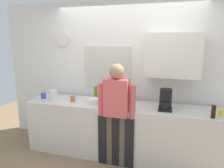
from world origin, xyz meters
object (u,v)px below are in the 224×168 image
(bottle_amber_beer, at_px, (134,95))
(person_at_sink, at_px, (116,107))
(bottle_olive_oil, at_px, (96,93))
(mixing_bowl, at_px, (93,101))
(cup_terracotta_mug, at_px, (73,99))
(potted_plant, at_px, (112,93))
(cup_yellow_cup, at_px, (220,113))
(coffee_maker, at_px, (166,100))
(bottle_dark_sauce, at_px, (213,112))
(storage_canister, at_px, (53,95))
(cup_blue_mug, at_px, (43,96))

(bottle_amber_beer, bearing_deg, person_at_sink, -107.48)
(bottle_olive_oil, bearing_deg, mixing_bowl, -82.58)
(cup_terracotta_mug, distance_m, person_at_sink, 0.88)
(potted_plant, bearing_deg, bottle_amber_beer, 8.81)
(bottle_olive_oil, relative_size, cup_yellow_cup, 2.94)
(cup_yellow_cup, height_order, mixing_bowl, cup_yellow_cup)
(coffee_maker, distance_m, cup_yellow_cup, 0.76)
(potted_plant, bearing_deg, bottle_dark_sauce, -14.31)
(potted_plant, bearing_deg, cup_terracotta_mug, -160.69)
(cup_yellow_cup, relative_size, cup_terracotta_mug, 0.92)
(bottle_amber_beer, height_order, cup_yellow_cup, bottle_amber_beer)
(cup_yellow_cup, relative_size, potted_plant, 0.37)
(potted_plant, height_order, person_at_sink, person_at_sink)
(storage_canister, height_order, person_at_sink, person_at_sink)
(bottle_dark_sauce, xyz_separation_m, cup_blue_mug, (-2.76, 0.19, -0.04))
(coffee_maker, height_order, bottle_dark_sauce, coffee_maker)
(coffee_maker, bearing_deg, bottle_dark_sauce, -15.08)
(coffee_maker, relative_size, potted_plant, 1.43)
(cup_terracotta_mug, distance_m, potted_plant, 0.68)
(bottle_dark_sauce, bearing_deg, person_at_sink, -176.43)
(mixing_bowl, bearing_deg, bottle_dark_sauce, -5.16)
(bottle_olive_oil, height_order, cup_blue_mug, bottle_olive_oil)
(cup_terracotta_mug, bearing_deg, bottle_dark_sauce, -4.45)
(cup_yellow_cup, distance_m, cup_terracotta_mug, 2.29)
(bottle_olive_oil, height_order, mixing_bowl, bottle_olive_oil)
(bottle_amber_beer, bearing_deg, bottle_dark_sauce, -21.17)
(mixing_bowl, bearing_deg, person_at_sink, -28.04)
(bottle_olive_oil, distance_m, storage_canister, 0.75)
(bottle_amber_beer, distance_m, cup_yellow_cup, 1.32)
(bottle_dark_sauce, relative_size, cup_yellow_cup, 2.12)
(bottle_dark_sauce, bearing_deg, cup_yellow_cup, 48.55)
(bottle_olive_oil, distance_m, cup_blue_mug, 0.97)
(bottle_dark_sauce, xyz_separation_m, cup_terracotta_mug, (-2.17, 0.17, -0.04))
(cup_yellow_cup, bearing_deg, bottle_amber_beer, 165.98)
(bottle_olive_oil, height_order, storage_canister, bottle_olive_oil)
(cup_yellow_cup, bearing_deg, bottle_olive_oil, 173.83)
(coffee_maker, xyz_separation_m, storage_canister, (-1.90, -0.03, -0.06))
(coffee_maker, distance_m, mixing_bowl, 1.16)
(coffee_maker, xyz_separation_m, bottle_dark_sauce, (0.63, -0.17, -0.06))
(potted_plant, distance_m, person_at_sink, 0.52)
(coffee_maker, bearing_deg, cup_yellow_cup, -3.03)
(potted_plant, bearing_deg, coffee_maker, -13.76)
(storage_canister, bearing_deg, bottle_amber_beer, 12.55)
(coffee_maker, distance_m, bottle_olive_oil, 1.19)
(bottle_amber_beer, relative_size, cup_blue_mug, 2.30)
(cup_terracotta_mug, height_order, mixing_bowl, cup_terracotta_mug)
(cup_yellow_cup, relative_size, mixing_bowl, 0.39)
(bottle_dark_sauce, bearing_deg, cup_terracotta_mug, 175.55)
(cup_blue_mug, distance_m, storage_canister, 0.24)
(cup_yellow_cup, xyz_separation_m, cup_terracotta_mug, (-2.29, 0.04, 0.00))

